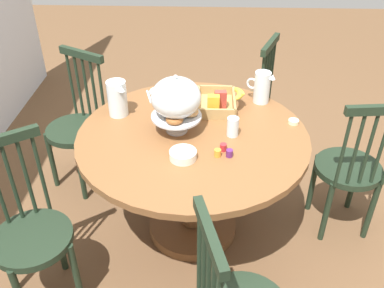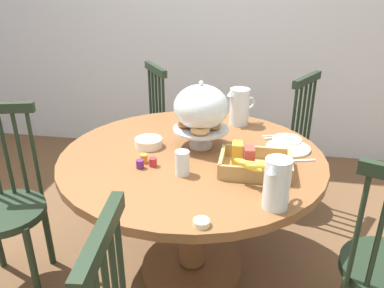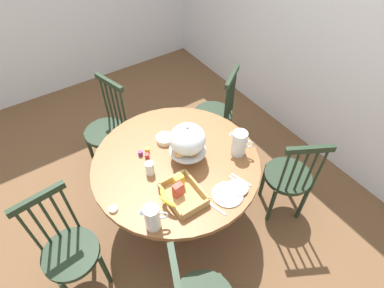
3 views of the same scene
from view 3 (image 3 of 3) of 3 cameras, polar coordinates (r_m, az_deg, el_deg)
The scene contains 22 objects.
ground_plane at distance 3.05m, azimuth -5.53°, elevation -11.34°, with size 10.00×10.00×0.00m, color brown.
wall_back at distance 3.19m, azimuth 24.03°, elevation 19.03°, with size 4.80×0.06×2.60m, color silver.
dining_table at distance 2.56m, azimuth -2.80°, elevation -5.94°, with size 1.30×1.30×0.74m.
windsor_chair_near_window at distance 3.16m, azimuth -15.16°, elevation 2.33°, with size 0.42×0.42×0.97m.
windsor_chair_by_cabinet at distance 2.48m, azimuth -21.50°, elevation -17.72°, with size 0.40×0.40×0.97m.
windsor_chair_far_side at distance 2.79m, azimuth 17.24°, elevation -5.91°, with size 0.45×0.45×0.97m.
windsor_chair_host_seat at distance 3.24m, azimuth 4.24°, elevation 5.33°, with size 0.46×0.46×0.97m.
pastry_stand_with_dome at distance 2.28m, azimuth -0.84°, elevation 0.66°, with size 0.28×0.28×0.34m.
orange_juice_pitcher at distance 2.02m, azimuth -7.21°, elevation -13.32°, with size 0.10×0.17×0.20m.
milk_pitcher at distance 2.42m, azimuth 8.58°, elevation -0.01°, with size 0.17×0.14×0.21m.
cereal_basket at distance 2.17m, azimuth -2.20°, elevation -8.96°, with size 0.32×0.30×0.12m.
china_plate_large at distance 2.22m, azimuth 6.51°, elevation -9.11°, with size 0.22×0.22×0.01m, color white.
china_plate_small at distance 2.25m, azimuth 8.33°, elevation -7.86°, with size 0.15×0.15×0.01m, color white.
cereal_bowl at distance 2.55m, azimuth -4.97°, elevation 0.91°, with size 0.14×0.14×0.04m, color white.
drinking_glass at distance 2.31m, azimuth -7.72°, elevation -4.42°, with size 0.06×0.06×0.11m, color silver.
butter_dish at distance 2.20m, azimuth -14.16°, elevation -11.43°, with size 0.06×0.06×0.02m, color beige.
jam_jar_strawberry at distance 2.44m, azimuth -8.20°, elevation -2.17°, with size 0.04×0.04×0.04m, color #B7282D.
jam_jar_apricot at distance 2.48m, azimuth -8.16°, elevation -1.13°, with size 0.04×0.04×0.04m, color orange.
jam_jar_grape at distance 2.46m, azimuth -9.40°, elevation -1.70°, with size 0.04×0.04×0.04m, color #5B2366.
table_knife at distance 2.30m, azimuth 8.55°, elevation -6.92°, with size 0.17×0.01×0.01m, color silver.
dinner_fork at distance 2.31m, azimuth 8.96°, elevation -6.46°, with size 0.17×0.01×0.01m, color silver.
soup_spoon at distance 2.16m, azimuth 4.30°, elevation -11.53°, with size 0.17×0.01×0.01m, color silver.
Camera 3 is at (1.52, -0.68, 2.56)m, focal length 29.23 mm.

